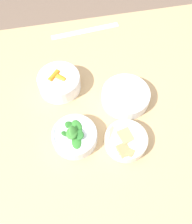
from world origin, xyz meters
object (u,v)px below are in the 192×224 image
object	(u,v)px
bowl_greens	(75,136)
bowl_cookies	(126,140)
bowl_carrots	(59,82)
ruler	(86,31)
bowl_beans_hotdog	(126,96)

from	to	relation	value
bowl_greens	bowl_cookies	world-z (taller)	bowl_greens
bowl_carrots	bowl_cookies	bearing A→B (deg)	-55.96
ruler	bowl_cookies	bearing A→B (deg)	-86.80
bowl_greens	bowl_beans_hotdog	xyz separation A→B (m)	(0.22, 0.13, -0.00)
bowl_greens	bowl_carrots	bearing A→B (deg)	95.41
bowl_beans_hotdog	ruler	xyz separation A→B (m)	(-0.08, 0.41, -0.02)
bowl_greens	bowl_beans_hotdog	bearing A→B (deg)	30.44
bowl_carrots	bowl_beans_hotdog	size ratio (longest dim) A/B	0.90
bowl_beans_hotdog	ruler	world-z (taller)	bowl_beans_hotdog
bowl_greens	ruler	distance (m)	0.55
bowl_carrots	bowl_cookies	world-z (taller)	bowl_carrots
bowl_beans_hotdog	bowl_cookies	size ratio (longest dim) A/B	1.23
bowl_carrots	bowl_greens	bearing A→B (deg)	-84.59
ruler	bowl_carrots	bearing A→B (deg)	-118.43
bowl_beans_hotdog	ruler	size ratio (longest dim) A/B	0.57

